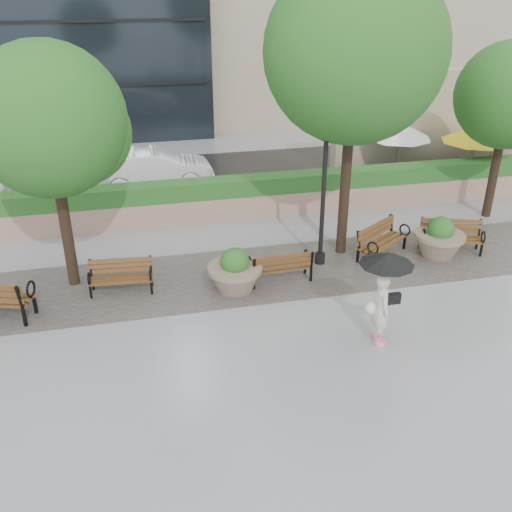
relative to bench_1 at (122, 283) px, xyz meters
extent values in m
plane|color=gray|center=(3.67, -2.81, -0.25)|extent=(100.00, 100.00, 0.00)
cube|color=#383330|center=(3.67, 0.19, -0.24)|extent=(28.00, 3.20, 0.01)
cube|color=tan|center=(3.67, 4.19, 0.15)|extent=(24.00, 0.80, 0.80)
cube|color=#1A4E1B|center=(3.67, 4.19, 0.83)|extent=(24.00, 0.75, 0.55)
cube|color=tan|center=(13.17, 7.19, 1.75)|extent=(10.00, 0.60, 4.00)
cube|color=#1A4E1B|center=(12.67, 4.99, 0.20)|extent=(8.00, 0.50, 0.90)
cube|color=black|center=(3.67, 8.19, -0.25)|extent=(40.00, 7.00, 0.00)
torus|color=black|center=(-2.03, -0.61, 0.44)|extent=(0.18, 0.41, 0.41)
cube|color=brown|center=(0.00, -0.03, 0.13)|extent=(1.61, 0.61, 0.04)
cube|color=brown|center=(0.02, 0.21, 0.41)|extent=(1.58, 0.24, 0.37)
cube|color=black|center=(0.00, -0.01, -0.05)|extent=(1.61, 0.69, 0.40)
torus|color=black|center=(-0.76, -0.12, 0.29)|extent=(0.07, 0.33, 0.32)
torus|color=black|center=(0.72, -0.25, 0.29)|extent=(0.07, 0.33, 0.32)
cube|color=brown|center=(4.04, -0.32, 0.15)|extent=(1.64, 0.54, 0.05)
cube|color=brown|center=(4.05, -0.58, 0.43)|extent=(1.63, 0.16, 0.38)
cube|color=black|center=(4.04, -0.35, -0.04)|extent=(1.64, 0.63, 0.42)
torus|color=black|center=(4.80, -0.14, 0.31)|extent=(0.06, 0.34, 0.33)
torus|color=black|center=(3.27, -0.19, 0.31)|extent=(0.06, 0.34, 0.33)
cube|color=brown|center=(7.26, 0.42, 0.18)|extent=(1.76, 1.40, 0.05)
cube|color=brown|center=(7.11, 0.65, 0.48)|extent=(1.53, 1.06, 0.41)
cube|color=black|center=(7.25, 0.44, -0.03)|extent=(1.81, 1.49, 0.45)
torus|color=black|center=(6.67, -0.18, 0.35)|extent=(0.24, 0.33, 0.36)
torus|color=black|center=(8.05, 0.73, 0.35)|extent=(0.24, 0.33, 0.36)
cube|color=brown|center=(9.26, 0.22, 0.17)|extent=(1.81, 1.05, 0.05)
cube|color=brown|center=(9.35, 0.47, 0.47)|extent=(1.68, 0.67, 0.41)
cube|color=black|center=(9.27, 0.25, -0.03)|extent=(1.84, 1.14, 0.44)
torus|color=black|center=(8.43, 0.32, 0.35)|extent=(0.16, 0.35, 0.36)
torus|color=black|center=(9.98, -0.21, 0.35)|extent=(0.16, 0.35, 0.36)
cylinder|color=#7F6B56|center=(2.81, -0.53, 0.36)|extent=(1.38, 1.38, 0.11)
sphere|color=#254F16|center=(2.81, -0.53, 0.55)|extent=(0.71, 0.71, 0.71)
cylinder|color=#7F6B56|center=(8.81, 0.10, 0.38)|extent=(1.41, 1.41, 0.11)
sphere|color=#254F16|center=(8.81, 0.10, 0.57)|extent=(0.73, 0.73, 0.73)
cylinder|color=black|center=(5.39, 0.41, 1.67)|extent=(0.12, 0.12, 3.83)
cylinder|color=black|center=(5.39, 0.41, -0.10)|extent=(0.28, 0.28, 0.30)
sphere|color=black|center=(5.39, 0.41, 3.63)|extent=(0.24, 0.24, 0.24)
cylinder|color=black|center=(-1.21, 0.74, 1.73)|extent=(0.28, 0.28, 3.96)
sphere|color=#254F16|center=(-1.21, 0.74, 3.99)|extent=(3.56, 3.56, 3.56)
sphere|color=#254F16|center=(-0.61, 1.04, 3.59)|extent=(2.49, 2.49, 2.49)
cylinder|color=black|center=(6.20, 0.95, 2.32)|extent=(0.28, 0.28, 5.13)
sphere|color=#254F16|center=(6.20, 0.95, 5.25)|extent=(4.58, 4.58, 4.58)
sphere|color=#254F16|center=(6.80, 1.25, 4.74)|extent=(3.20, 3.20, 3.20)
cylinder|color=black|center=(11.90, 2.45, 1.58)|extent=(0.28, 0.28, 3.67)
sphere|color=#254F16|center=(11.90, 2.45, 3.68)|extent=(3.23, 3.23, 3.23)
cylinder|color=black|center=(10.40, 6.36, -0.20)|extent=(0.40, 0.40, 0.10)
cylinder|color=#99999E|center=(10.40, 6.36, 0.85)|extent=(0.06, 0.06, 2.20)
cone|color=white|center=(10.40, 6.36, 1.75)|extent=(2.50, 2.50, 0.60)
cylinder|color=black|center=(12.93, 5.24, -0.20)|extent=(0.40, 0.40, 0.10)
cylinder|color=#99999E|center=(12.93, 5.24, 0.85)|extent=(0.06, 0.06, 2.20)
cone|color=gold|center=(12.93, 5.24, 1.75)|extent=(2.50, 2.50, 0.60)
cylinder|color=black|center=(14.49, 6.40, -0.20)|extent=(0.40, 0.40, 0.10)
cylinder|color=#99999E|center=(14.49, 6.40, 0.85)|extent=(0.06, 0.06, 2.20)
cone|color=gold|center=(14.49, 6.40, 1.75)|extent=(2.50, 2.50, 0.60)
imported|color=white|center=(1.37, 7.82, 0.47)|extent=(4.39, 1.61, 1.44)
imported|color=beige|center=(5.43, -3.47, 0.64)|extent=(0.57, 0.72, 1.77)
cube|color=#F2598C|center=(5.46, -3.35, -0.21)|extent=(0.16, 0.26, 0.09)
cube|color=#F2598C|center=(5.40, -3.60, -0.21)|extent=(0.16, 0.26, 0.09)
cube|color=black|center=(5.66, -3.46, 0.80)|extent=(0.18, 0.35, 0.24)
sphere|color=white|center=(5.33, -3.22, 0.47)|extent=(0.31, 0.31, 0.31)
cylinder|color=black|center=(5.44, -3.42, 1.30)|extent=(0.02, 0.02, 0.94)
cone|color=black|center=(5.44, -3.42, 1.75)|extent=(1.15, 1.15, 0.24)
camera|label=1|loc=(0.48, -12.96, 7.01)|focal=40.00mm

